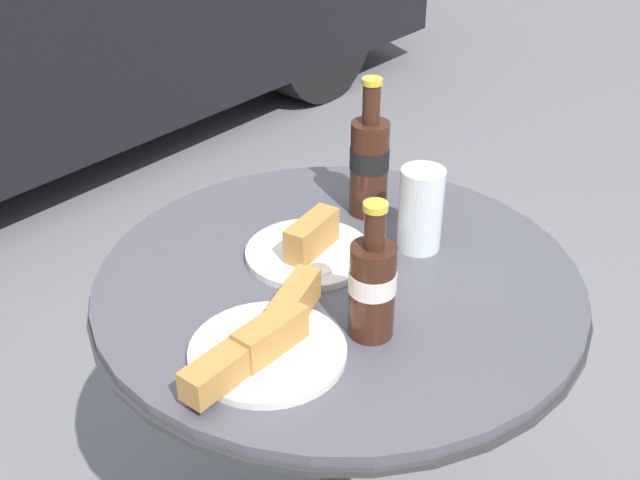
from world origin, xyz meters
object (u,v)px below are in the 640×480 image
(bistro_table, at_px, (338,339))
(cola_bottle_left, at_px, (369,162))
(cola_bottle_right, at_px, (372,285))
(drinking_glass, at_px, (420,213))
(lunch_plate_far, at_px, (310,248))
(lunch_plate_near, at_px, (266,342))

(bistro_table, xyz_separation_m, cola_bottle_left, (0.20, 0.09, 0.23))
(bistro_table, xyz_separation_m, cola_bottle_right, (-0.09, -0.13, 0.22))
(cola_bottle_left, height_order, drinking_glass, cola_bottle_left)
(bistro_table, height_order, drinking_glass, drinking_glass)
(drinking_glass, bearing_deg, cola_bottle_left, 73.52)
(cola_bottle_left, distance_m, drinking_glass, 0.15)
(cola_bottle_left, bearing_deg, bistro_table, -155.51)
(drinking_glass, xyz_separation_m, lunch_plate_far, (-0.14, 0.12, -0.05))
(cola_bottle_right, distance_m, lunch_plate_near, 0.17)
(lunch_plate_far, bearing_deg, cola_bottle_left, 5.67)
(lunch_plate_near, xyz_separation_m, lunch_plate_far, (0.23, 0.12, -0.00))
(drinking_glass, relative_size, lunch_plate_near, 0.50)
(bistro_table, height_order, cola_bottle_right, cola_bottle_right)
(cola_bottle_left, xyz_separation_m, lunch_plate_far, (-0.19, -0.02, -0.08))
(cola_bottle_right, height_order, drinking_glass, cola_bottle_right)
(drinking_glass, bearing_deg, bistro_table, 161.97)
(lunch_plate_far, bearing_deg, lunch_plate_near, -152.77)
(cola_bottle_left, height_order, lunch_plate_far, cola_bottle_left)
(drinking_glass, bearing_deg, lunch_plate_far, 139.99)
(bistro_table, distance_m, drinking_glass, 0.26)
(cola_bottle_right, bearing_deg, lunch_plate_near, 149.16)
(bistro_table, bearing_deg, lunch_plate_far, 81.73)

